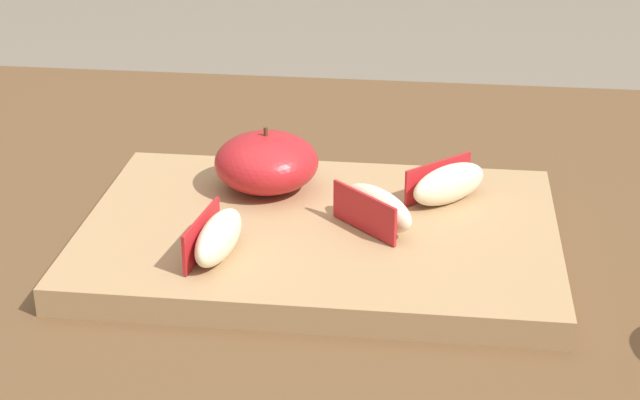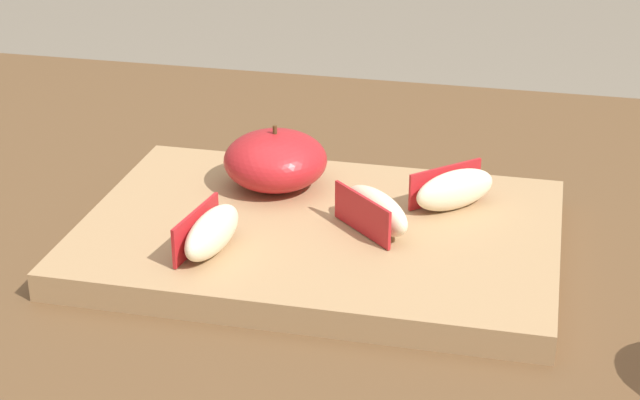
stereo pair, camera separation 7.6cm
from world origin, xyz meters
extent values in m
cube|color=brown|center=(0.00, 0.00, 0.76)|extent=(1.24, 0.85, 0.03)
cube|color=#A37F56|center=(-0.01, 0.00, 0.79)|extent=(0.37, 0.25, 0.02)
ellipsoid|color=#B21E23|center=(-0.06, 0.06, 0.82)|extent=(0.09, 0.09, 0.05)
cylinder|color=#4C3319|center=(-0.06, 0.06, 0.85)|extent=(0.00, 0.00, 0.01)
ellipsoid|color=beige|center=(-0.07, -0.06, 0.81)|extent=(0.03, 0.08, 0.03)
cube|color=#B21E23|center=(-0.09, -0.06, 0.81)|extent=(0.01, 0.07, 0.03)
ellipsoid|color=beige|center=(0.09, 0.05, 0.81)|extent=(0.07, 0.07, 0.03)
cube|color=#B21E23|center=(0.08, 0.06, 0.81)|extent=(0.05, 0.05, 0.03)
ellipsoid|color=beige|center=(0.04, 0.00, 0.81)|extent=(0.07, 0.07, 0.03)
cube|color=#B21E23|center=(0.03, -0.01, 0.81)|extent=(0.05, 0.05, 0.03)
camera|label=1|loc=(0.08, -0.72, 1.15)|focal=58.07mm
camera|label=2|loc=(0.15, -0.70, 1.15)|focal=58.07mm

